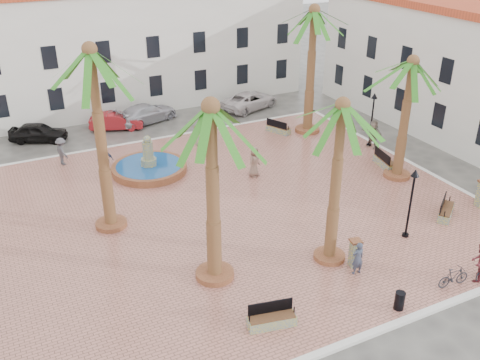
{
  "coord_description": "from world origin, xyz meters",
  "views": [
    {
      "loc": [
        -10.15,
        -22.54,
        14.15
      ],
      "look_at": [
        1.0,
        0.0,
        1.6
      ],
      "focal_mm": 40.0,
      "sensor_mm": 36.0,
      "label": 1
    }
  ],
  "objects_px": {
    "palm_e": "(411,76)",
    "pedestrian_east": "(373,134)",
    "fountain": "(149,167)",
    "car_white": "(250,100)",
    "bench_ne": "(278,129)",
    "bench_s": "(272,320)",
    "car_red": "(116,121)",
    "pedestrian_fountain_b": "(105,160)",
    "lamppost_e": "(373,110)",
    "litter_bin": "(400,301)",
    "cyclist_a": "(358,258)",
    "lamppost_s": "(412,192)",
    "palm_ne": "(314,24)",
    "pedestrian_north": "(62,151)",
    "car_black": "(38,132)",
    "bench_e": "(385,162)",
    "palm_sw": "(211,129)",
    "bollard_se": "(355,253)",
    "car_silver": "(147,113)",
    "cyclist_b": "(479,262)",
    "palm_s": "(341,123)",
    "bench_se": "(446,211)",
    "bicycle_b": "(454,277)",
    "pedestrian_fountain_a": "(254,162)",
    "palm_nw": "(92,70)"
  },
  "relations": [
    {
      "from": "bench_se",
      "to": "car_red",
      "type": "height_order",
      "value": "car_red"
    },
    {
      "from": "lamppost_s",
      "to": "pedestrian_east",
      "type": "height_order",
      "value": "lamppost_s"
    },
    {
      "from": "palm_ne",
      "to": "bench_e",
      "type": "bearing_deg",
      "value": -82.14
    },
    {
      "from": "palm_s",
      "to": "car_white",
      "type": "height_order",
      "value": "palm_s"
    },
    {
      "from": "palm_ne",
      "to": "bench_ne",
      "type": "relative_size",
      "value": 4.66
    },
    {
      "from": "palm_ne",
      "to": "car_white",
      "type": "bearing_deg",
      "value": 100.36
    },
    {
      "from": "car_red",
      "to": "pedestrian_fountain_b",
      "type": "bearing_deg",
      "value": -179.74
    },
    {
      "from": "car_silver",
      "to": "bollard_se",
      "type": "bearing_deg",
      "value": 166.64
    },
    {
      "from": "cyclist_b",
      "to": "car_white",
      "type": "height_order",
      "value": "cyclist_b"
    },
    {
      "from": "car_black",
      "to": "car_red",
      "type": "distance_m",
      "value": 5.42
    },
    {
      "from": "bicycle_b",
      "to": "car_white",
      "type": "height_order",
      "value": "car_white"
    },
    {
      "from": "palm_sw",
      "to": "bollard_se",
      "type": "bearing_deg",
      "value": -19.24
    },
    {
      "from": "pedestrian_east",
      "to": "cyclist_a",
      "type": "bearing_deg",
      "value": -49.13
    },
    {
      "from": "lamppost_e",
      "to": "litter_bin",
      "type": "distance_m",
      "value": 16.93
    },
    {
      "from": "palm_s",
      "to": "car_silver",
      "type": "xyz_separation_m",
      "value": [
        -1.91,
        21.14,
        -5.93
      ]
    },
    {
      "from": "pedestrian_fountain_a",
      "to": "pedestrian_fountain_b",
      "type": "distance_m",
      "value": 8.9
    },
    {
      "from": "palm_s",
      "to": "palm_ne",
      "type": "relative_size",
      "value": 0.86
    },
    {
      "from": "bench_e",
      "to": "car_black",
      "type": "distance_m",
      "value": 23.29
    },
    {
      "from": "fountain",
      "to": "palm_ne",
      "type": "distance_m",
      "value": 14.26
    },
    {
      "from": "litter_bin",
      "to": "pedestrian_fountain_a",
      "type": "xyz_separation_m",
      "value": [
        0.43,
        13.16,
        0.53
      ]
    },
    {
      "from": "pedestrian_north",
      "to": "bench_e",
      "type": "bearing_deg",
      "value": -134.61
    },
    {
      "from": "bench_ne",
      "to": "cyclist_b",
      "type": "distance_m",
      "value": 18.66
    },
    {
      "from": "bench_se",
      "to": "bicycle_b",
      "type": "xyz_separation_m",
      "value": [
        -4.09,
        -4.43,
        0.17
      ]
    },
    {
      "from": "palm_ne",
      "to": "car_black",
      "type": "relative_size",
      "value": 2.28
    },
    {
      "from": "litter_bin",
      "to": "car_silver",
      "type": "bearing_deg",
      "value": 95.35
    },
    {
      "from": "lamppost_s",
      "to": "bicycle_b",
      "type": "distance_m",
      "value": 4.43
    },
    {
      "from": "palm_e",
      "to": "bicycle_b",
      "type": "xyz_separation_m",
      "value": [
        -5.01,
        -9.18,
        -5.64
      ]
    },
    {
      "from": "lamppost_s",
      "to": "car_red",
      "type": "bearing_deg",
      "value": 112.77
    },
    {
      "from": "pedestrian_fountain_a",
      "to": "car_black",
      "type": "xyz_separation_m",
      "value": [
        -10.66,
        11.73,
        -0.41
      ]
    },
    {
      "from": "pedestrian_fountain_a",
      "to": "litter_bin",
      "type": "bearing_deg",
      "value": -124.41
    },
    {
      "from": "bench_e",
      "to": "bollard_se",
      "type": "bearing_deg",
      "value": 144.92
    },
    {
      "from": "lamppost_e",
      "to": "litter_bin",
      "type": "xyz_separation_m",
      "value": [
        -9.55,
        -13.83,
        -2.09
      ]
    },
    {
      "from": "fountain",
      "to": "car_white",
      "type": "xyz_separation_m",
      "value": [
        11.03,
        8.1,
        0.22
      ]
    },
    {
      "from": "bench_s",
      "to": "bench_e",
      "type": "distance_m",
      "value": 16.21
    },
    {
      "from": "car_red",
      "to": "litter_bin",
      "type": "bearing_deg",
      "value": -149.59
    },
    {
      "from": "pedestrian_fountain_b",
      "to": "bench_ne",
      "type": "bearing_deg",
      "value": 27.05
    },
    {
      "from": "bollard_se",
      "to": "car_red",
      "type": "bearing_deg",
      "value": 102.92
    },
    {
      "from": "bench_s",
      "to": "pedestrian_fountain_a",
      "type": "xyz_separation_m",
      "value": [
        5.42,
        11.78,
        0.65
      ]
    },
    {
      "from": "litter_bin",
      "to": "bollard_se",
      "type": "bearing_deg",
      "value": 87.1
    },
    {
      "from": "pedestrian_north",
      "to": "pedestrian_east",
      "type": "height_order",
      "value": "pedestrian_east"
    },
    {
      "from": "cyclist_a",
      "to": "lamppost_s",
      "type": "bearing_deg",
      "value": -157.88
    },
    {
      "from": "pedestrian_north",
      "to": "cyclist_a",
      "type": "bearing_deg",
      "value": -168.75
    },
    {
      "from": "palm_e",
      "to": "pedestrian_east",
      "type": "height_order",
      "value": "palm_e"
    },
    {
      "from": "palm_nw",
      "to": "palm_sw",
      "type": "relative_size",
      "value": 1.14
    },
    {
      "from": "palm_ne",
      "to": "car_silver",
      "type": "relative_size",
      "value": 1.81
    },
    {
      "from": "fountain",
      "to": "car_white",
      "type": "relative_size",
      "value": 0.91
    },
    {
      "from": "palm_s",
      "to": "litter_bin",
      "type": "bearing_deg",
      "value": -83.74
    },
    {
      "from": "litter_bin",
      "to": "bicycle_b",
      "type": "relative_size",
      "value": 0.52
    },
    {
      "from": "bicycle_b",
      "to": "cyclist_b",
      "type": "bearing_deg",
      "value": -89.98
    },
    {
      "from": "bench_ne",
      "to": "bench_s",
      "type": "bearing_deg",
      "value": 125.03
    }
  ]
}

